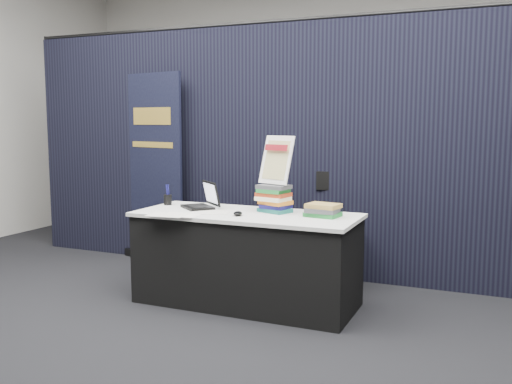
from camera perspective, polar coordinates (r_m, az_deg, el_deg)
The scene contains 15 objects.
floor at distance 4.29m, azimuth -4.08°, elevation -13.15°, with size 8.00×8.00×0.00m, color black.
wall_back at distance 7.80m, azimuth 9.74°, elevation 9.00°, with size 8.00×0.02×3.50m, color #B4B1AA.
drape_partition at distance 5.50m, azimuth 3.58°, elevation 4.15°, with size 6.00×0.08×2.40m, color black.
display_table at distance 4.66m, azimuth -0.96°, elevation -6.67°, with size 1.80×0.75×0.75m.
laptop at distance 4.87m, azimuth -5.64°, elevation -0.95°, with size 0.36×0.39×0.23m.
mouse at distance 4.46m, azimuth -1.83°, elevation -2.16°, with size 0.07×0.11×0.03m, color black.
brochure_left at distance 4.54m, azimuth -8.83°, elevation -2.27°, with size 0.30×0.22×0.00m, color white.
brochure_mid at distance 4.52m, azimuth -7.60°, elevation -2.29°, with size 0.29×0.21×0.00m, color white.
brochure_right at distance 4.64m, azimuth -4.60°, elevation -2.01°, with size 0.31×0.22×0.00m, color silver.
pen_cup at distance 5.08m, azimuth -8.82°, elevation -0.77°, with size 0.07×0.07×0.09m, color black.
book_stack_tall at distance 4.62m, azimuth 1.90°, elevation -0.64°, with size 0.27×0.24×0.22m.
book_stack_short at distance 4.43m, azimuth 6.78°, elevation -1.83°, with size 0.25×0.20×0.10m.
info_sign at distance 4.62m, azimuth 2.06°, elevation 3.17°, with size 0.32×0.21×0.41m.
pullup_banner at distance 6.12m, azimuth -10.18°, elevation 1.32°, with size 0.84×0.28×1.98m.
stacking_chair at distance 5.25m, azimuth 7.79°, elevation -3.04°, with size 0.54×0.55×1.01m.
Camera 1 is at (1.88, -3.56, 1.49)m, focal length 40.00 mm.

